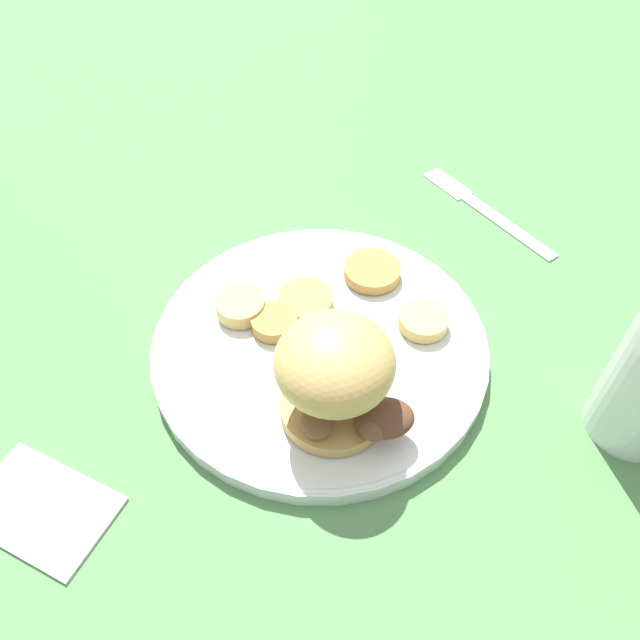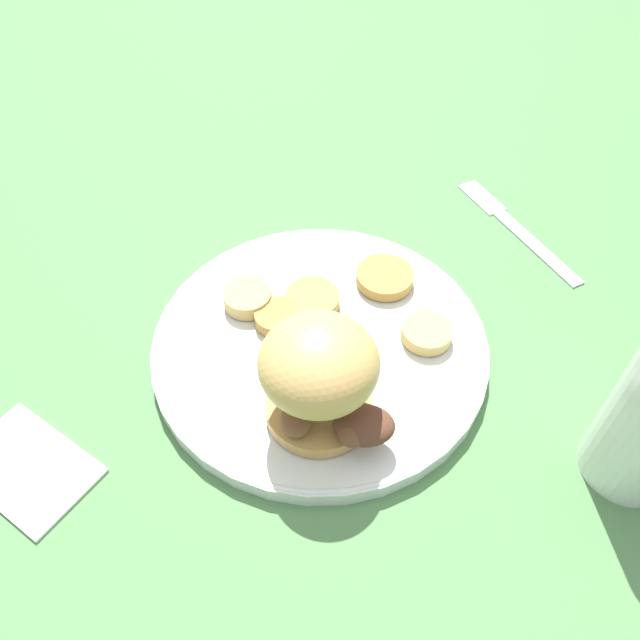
{
  "view_description": "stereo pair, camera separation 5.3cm",
  "coord_description": "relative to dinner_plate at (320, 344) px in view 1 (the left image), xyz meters",
  "views": [
    {
      "loc": [
        0.17,
        -0.31,
        0.44
      ],
      "look_at": [
        0.0,
        0.0,
        0.04
      ],
      "focal_mm": 35.0,
      "sensor_mm": 36.0,
      "label": 1
    },
    {
      "loc": [
        0.21,
        -0.28,
        0.44
      ],
      "look_at": [
        0.0,
        0.0,
        0.04
      ],
      "focal_mm": 35.0,
      "sensor_mm": 36.0,
      "label": 2
    }
  ],
  "objects": [
    {
      "name": "ground_plane",
      "position": [
        0.0,
        0.0,
        -0.01
      ],
      "size": [
        4.0,
        4.0,
        0.0
      ],
      "primitive_type": "plane",
      "color": "#4C7A47"
    },
    {
      "name": "potato_round_4",
      "position": [
        0.07,
        0.06,
        0.01
      ],
      "size": [
        0.04,
        0.04,
        0.01
      ],
      "primitive_type": "cylinder",
      "color": "#DBB766",
      "rests_on": "dinner_plate"
    },
    {
      "name": "dinner_plate",
      "position": [
        0.0,
        0.0,
        0.0
      ],
      "size": [
        0.3,
        0.3,
        0.02
      ],
      "color": "silver",
      "rests_on": "ground_plane"
    },
    {
      "name": "potato_round_0",
      "position": [
        0.01,
        0.09,
        0.01
      ],
      "size": [
        0.05,
        0.05,
        0.01
      ],
      "primitive_type": "cylinder",
      "color": "#BC8942",
      "rests_on": "dinner_plate"
    },
    {
      "name": "sandwich",
      "position": [
        0.05,
        -0.06,
        0.06
      ],
      "size": [
        0.12,
        0.09,
        0.1
      ],
      "color": "tan",
      "rests_on": "dinner_plate"
    },
    {
      "name": "potato_round_1",
      "position": [
        -0.04,
        -0.01,
        0.01
      ],
      "size": [
        0.04,
        0.04,
        0.01
      ],
      "primitive_type": "cylinder",
      "color": "#BC8942",
      "rests_on": "dinner_plate"
    },
    {
      "name": "napkin",
      "position": [
        -0.11,
        -0.23,
        -0.01
      ],
      "size": [
        0.11,
        0.08,
        0.01
      ],
      "primitive_type": "cube",
      "rotation": [
        0.0,
        0.0,
        3.2
      ],
      "color": "white",
      "rests_on": "ground_plane"
    },
    {
      "name": "fork",
      "position": [
        0.07,
        0.26,
        -0.01
      ],
      "size": [
        0.18,
        0.1,
        0.0
      ],
      "color": "silver",
      "rests_on": "ground_plane"
    },
    {
      "name": "potato_round_3",
      "position": [
        -0.03,
        0.03,
        0.01
      ],
      "size": [
        0.05,
        0.05,
        0.01
      ],
      "primitive_type": "cylinder",
      "color": "tan",
      "rests_on": "dinner_plate"
    },
    {
      "name": "potato_round_2",
      "position": [
        -0.08,
        -0.01,
        0.02
      ],
      "size": [
        0.04,
        0.04,
        0.01
      ],
      "primitive_type": "cylinder",
      "color": "#DBB766",
      "rests_on": "dinner_plate"
    }
  ]
}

